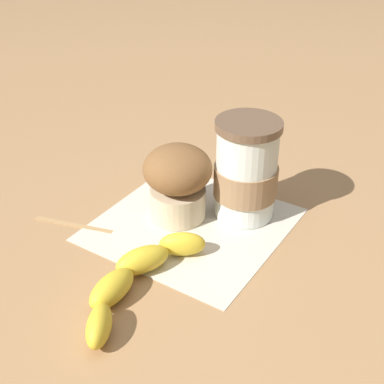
% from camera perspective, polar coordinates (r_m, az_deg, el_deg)
% --- Properties ---
extents(ground_plane, '(3.00, 3.00, 0.00)m').
position_cam_1_polar(ground_plane, '(0.70, 0.00, -3.49)').
color(ground_plane, '#A87C51').
extents(paper_napkin, '(0.23, 0.23, 0.00)m').
position_cam_1_polar(paper_napkin, '(0.70, 0.00, -3.44)').
color(paper_napkin, beige).
rests_on(paper_napkin, ground_plane).
extents(coffee_cup, '(0.08, 0.08, 0.13)m').
position_cam_1_polar(coffee_cup, '(0.69, 5.79, 2.15)').
color(coffee_cup, silver).
rests_on(coffee_cup, paper_napkin).
extents(muffin, '(0.09, 0.09, 0.10)m').
position_cam_1_polar(muffin, '(0.68, -1.53, 1.32)').
color(muffin, beige).
rests_on(muffin, paper_napkin).
extents(banana, '(0.21, 0.09, 0.03)m').
position_cam_1_polar(banana, '(0.60, -6.32, -8.89)').
color(banana, gold).
rests_on(banana, paper_napkin).
extents(wooden_stirrer, '(0.03, 0.11, 0.00)m').
position_cam_1_polar(wooden_stirrer, '(0.71, -12.52, -3.41)').
color(wooden_stirrer, tan).
rests_on(wooden_stirrer, ground_plane).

